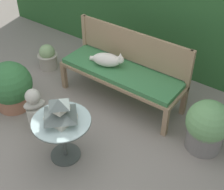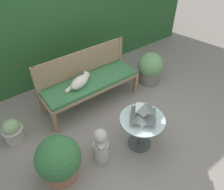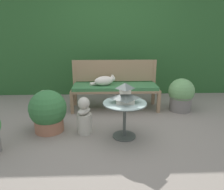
# 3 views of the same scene
# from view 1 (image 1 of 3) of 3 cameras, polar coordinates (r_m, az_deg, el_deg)

# --- Properties ---
(ground) EXTENTS (30.00, 30.00, 0.00)m
(ground) POSITION_cam_1_polar(r_m,az_deg,el_deg) (3.75, -6.72, -7.76)
(ground) COLOR gray
(garden_bench) EXTENTS (1.66, 0.54, 0.48)m
(garden_bench) POSITION_cam_1_polar(r_m,az_deg,el_deg) (4.01, 1.66, 3.79)
(garden_bench) COLOR #937556
(garden_bench) RESTS_ON ground
(bench_backrest) EXTENTS (1.66, 0.06, 0.92)m
(bench_backrest) POSITION_cam_1_polar(r_m,az_deg,el_deg) (4.05, 3.77, 8.29)
(bench_backrest) COLOR #937556
(bench_backrest) RESTS_ON ground
(cat) EXTENTS (0.49, 0.30, 0.20)m
(cat) POSITION_cam_1_polar(r_m,az_deg,el_deg) (4.01, -0.88, 6.47)
(cat) COLOR silver
(cat) RESTS_ON garden_bench
(patio_table) EXTENTS (0.61, 0.61, 0.53)m
(patio_table) POSITION_cam_1_polar(r_m,az_deg,el_deg) (3.28, -9.09, -6.07)
(patio_table) COLOR #424742
(patio_table) RESTS_ON ground
(pagoda_birdhouse) EXTENTS (0.33, 0.33, 0.28)m
(pagoda_birdhouse) POSITION_cam_1_polar(r_m,az_deg,el_deg) (3.12, -9.51, -3.01)
(pagoda_birdhouse) COLOR beige
(pagoda_birdhouse) RESTS_ON patio_table
(garden_bust) EXTENTS (0.25, 0.29, 0.56)m
(garden_bust) POSITION_cam_1_polar(r_m,az_deg,el_deg) (3.79, -13.82, -2.76)
(garden_bust) COLOR #B7B2A3
(garden_bust) RESTS_ON ground
(potted_plant_path_edge) EXTENTS (0.56, 0.56, 0.64)m
(potted_plant_path_edge) POSITION_cam_1_polar(r_m,az_deg,el_deg) (4.17, -18.02, 1.46)
(potted_plant_path_edge) COLOR #9E664C
(potted_plant_path_edge) RESTS_ON ground
(potted_plant_bench_right) EXTENTS (0.48, 0.48, 0.62)m
(potted_plant_bench_right) POSITION_cam_1_polar(r_m,az_deg,el_deg) (3.57, 16.97, -5.49)
(potted_plant_bench_right) COLOR slate
(potted_plant_bench_right) RESTS_ON ground
(potted_plant_bench_left) EXTENTS (0.31, 0.31, 0.39)m
(potted_plant_bench_left) POSITION_cam_1_polar(r_m,az_deg,el_deg) (4.90, -11.68, 6.82)
(potted_plant_bench_left) COLOR #ADA393
(potted_plant_bench_left) RESTS_ON ground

